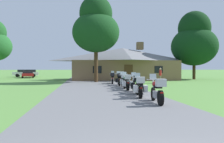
{
  "coord_description": "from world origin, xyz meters",
  "views": [
    {
      "loc": [
        -1.26,
        -2.31,
        1.62
      ],
      "look_at": [
        1.9,
        20.93,
        1.29
      ],
      "focal_mm": 35.28,
      "sensor_mm": 36.0,
      "label": 1
    }
  ],
  "objects_px": {
    "motorcycle_black_farthest_in_row": "(113,78)",
    "parked_white_suv_far_left": "(26,73)",
    "motorcycle_silver_sixth_in_row": "(119,79)",
    "motorcycle_red_nearest_to_camera": "(157,91)",
    "motorcycle_white_fifth_in_row": "(124,81)",
    "parked_red_sedan_far_left": "(28,74)",
    "motorcycle_white_third_in_row": "(136,84)",
    "bystander_red_shirt_near_lodge": "(160,75)",
    "tree_by_lodge_front": "(96,27)",
    "motorcycle_green_fourth_in_row": "(127,82)",
    "tree_right_of_lodge": "(194,41)",
    "motorcycle_green_second_in_row": "(139,87)"
  },
  "relations": [
    {
      "from": "motorcycle_green_fourth_in_row",
      "to": "bystander_red_shirt_near_lodge",
      "type": "xyz_separation_m",
      "value": [
        5.18,
        7.2,
        0.32
      ]
    },
    {
      "from": "tree_right_of_lodge",
      "to": "tree_by_lodge_front",
      "type": "distance_m",
      "value": 15.99
    },
    {
      "from": "motorcycle_silver_sixth_in_row",
      "to": "tree_by_lodge_front",
      "type": "bearing_deg",
      "value": 112.34
    },
    {
      "from": "motorcycle_red_nearest_to_camera",
      "to": "tree_right_of_lodge",
      "type": "height_order",
      "value": "tree_right_of_lodge"
    },
    {
      "from": "tree_right_of_lodge",
      "to": "parked_red_sedan_far_left",
      "type": "bearing_deg",
      "value": 161.5
    },
    {
      "from": "motorcycle_white_fifth_in_row",
      "to": "motorcycle_black_farthest_in_row",
      "type": "bearing_deg",
      "value": 95.47
    },
    {
      "from": "motorcycle_red_nearest_to_camera",
      "to": "parked_white_suv_far_left",
      "type": "bearing_deg",
      "value": 118.31
    },
    {
      "from": "motorcycle_white_third_in_row",
      "to": "parked_red_sedan_far_left",
      "type": "relative_size",
      "value": 0.46
    },
    {
      "from": "motorcycle_green_fourth_in_row",
      "to": "motorcycle_white_fifth_in_row",
      "type": "bearing_deg",
      "value": 86.45
    },
    {
      "from": "motorcycle_silver_sixth_in_row",
      "to": "parked_white_suv_far_left",
      "type": "bearing_deg",
      "value": 125.45
    },
    {
      "from": "motorcycle_green_fourth_in_row",
      "to": "bystander_red_shirt_near_lodge",
      "type": "height_order",
      "value": "bystander_red_shirt_near_lodge"
    },
    {
      "from": "motorcycle_green_second_in_row",
      "to": "motorcycle_white_fifth_in_row",
      "type": "bearing_deg",
      "value": 95.28
    },
    {
      "from": "motorcycle_black_farthest_in_row",
      "to": "bystander_red_shirt_near_lodge",
      "type": "bearing_deg",
      "value": 13.43
    },
    {
      "from": "motorcycle_green_second_in_row",
      "to": "motorcycle_white_third_in_row",
      "type": "distance_m",
      "value": 1.99
    },
    {
      "from": "motorcycle_green_fourth_in_row",
      "to": "motorcycle_silver_sixth_in_row",
      "type": "bearing_deg",
      "value": 89.74
    },
    {
      "from": "motorcycle_black_farthest_in_row",
      "to": "parked_red_sedan_far_left",
      "type": "bearing_deg",
      "value": 134.24
    },
    {
      "from": "motorcycle_red_nearest_to_camera",
      "to": "tree_right_of_lodge",
      "type": "xyz_separation_m",
      "value": [
        13.29,
        21.53,
        5.11
      ]
    },
    {
      "from": "motorcycle_white_third_in_row",
      "to": "parked_red_sedan_far_left",
      "type": "height_order",
      "value": "motorcycle_white_third_in_row"
    },
    {
      "from": "bystander_red_shirt_near_lodge",
      "to": "parked_red_sedan_far_left",
      "type": "xyz_separation_m",
      "value": [
        -17.71,
        16.83,
        -0.29
      ]
    },
    {
      "from": "motorcycle_white_fifth_in_row",
      "to": "parked_white_suv_far_left",
      "type": "xyz_separation_m",
      "value": [
        -14.0,
        26.12,
        0.17
      ]
    },
    {
      "from": "motorcycle_silver_sixth_in_row",
      "to": "motorcycle_white_fifth_in_row",
      "type": "bearing_deg",
      "value": -83.79
    },
    {
      "from": "parked_white_suv_far_left",
      "to": "motorcycle_green_fourth_in_row",
      "type": "bearing_deg",
      "value": -164.23
    },
    {
      "from": "motorcycle_white_fifth_in_row",
      "to": "parked_red_sedan_far_left",
      "type": "relative_size",
      "value": 0.46
    },
    {
      "from": "motorcycle_green_fourth_in_row",
      "to": "parked_red_sedan_far_left",
      "type": "xyz_separation_m",
      "value": [
        -12.52,
        24.04,
        0.03
      ]
    },
    {
      "from": "motorcycle_green_fourth_in_row",
      "to": "parked_red_sedan_far_left",
      "type": "height_order",
      "value": "motorcycle_green_fourth_in_row"
    },
    {
      "from": "motorcycle_green_second_in_row",
      "to": "motorcycle_black_farthest_in_row",
      "type": "xyz_separation_m",
      "value": [
        0.02,
        10.78,
        0.01
      ]
    },
    {
      "from": "tree_by_lodge_front",
      "to": "motorcycle_black_farthest_in_row",
      "type": "bearing_deg",
      "value": -64.66
    },
    {
      "from": "bystander_red_shirt_near_lodge",
      "to": "tree_by_lodge_front",
      "type": "distance_m",
      "value": 9.15
    },
    {
      "from": "motorcycle_red_nearest_to_camera",
      "to": "motorcycle_black_farthest_in_row",
      "type": "relative_size",
      "value": 1.0
    },
    {
      "from": "motorcycle_green_fourth_in_row",
      "to": "parked_white_suv_far_left",
      "type": "xyz_separation_m",
      "value": [
        -13.8,
        28.18,
        0.17
      ]
    },
    {
      "from": "motorcycle_green_fourth_in_row",
      "to": "tree_by_lodge_front",
      "type": "bearing_deg",
      "value": 101.1
    },
    {
      "from": "motorcycle_red_nearest_to_camera",
      "to": "motorcycle_green_fourth_in_row",
      "type": "xyz_separation_m",
      "value": [
        -0.14,
        6.18,
        -0.01
      ]
    },
    {
      "from": "motorcycle_white_fifth_in_row",
      "to": "parked_red_sedan_far_left",
      "type": "distance_m",
      "value": 25.39
    },
    {
      "from": "motorcycle_black_farthest_in_row",
      "to": "tree_by_lodge_front",
      "type": "height_order",
      "value": "tree_by_lodge_front"
    },
    {
      "from": "parked_red_sedan_far_left",
      "to": "motorcycle_white_fifth_in_row",
      "type": "bearing_deg",
      "value": -73.15
    },
    {
      "from": "motorcycle_red_nearest_to_camera",
      "to": "motorcycle_silver_sixth_in_row",
      "type": "height_order",
      "value": "same"
    },
    {
      "from": "tree_by_lodge_front",
      "to": "parked_red_sedan_far_left",
      "type": "height_order",
      "value": "tree_by_lodge_front"
    },
    {
      "from": "motorcycle_black_farthest_in_row",
      "to": "motorcycle_silver_sixth_in_row",
      "type": "bearing_deg",
      "value": -75.72
    },
    {
      "from": "bystander_red_shirt_near_lodge",
      "to": "tree_by_lodge_front",
      "type": "height_order",
      "value": "tree_by_lodge_front"
    },
    {
      "from": "bystander_red_shirt_near_lodge",
      "to": "tree_right_of_lodge",
      "type": "relative_size",
      "value": 0.16
    },
    {
      "from": "motorcycle_black_farthest_in_row",
      "to": "parked_red_sedan_far_left",
      "type": "relative_size",
      "value": 0.46
    },
    {
      "from": "motorcycle_white_third_in_row",
      "to": "parked_white_suv_far_left",
      "type": "xyz_separation_m",
      "value": [
        -13.97,
        30.24,
        0.17
      ]
    },
    {
      "from": "parked_white_suv_far_left",
      "to": "motorcycle_green_second_in_row",
      "type": "bearing_deg",
      "value": -167.3
    },
    {
      "from": "motorcycle_red_nearest_to_camera",
      "to": "motorcycle_silver_sixth_in_row",
      "type": "distance_m",
      "value": 10.39
    },
    {
      "from": "motorcycle_black_farthest_in_row",
      "to": "parked_white_suv_far_left",
      "type": "distance_m",
      "value": 25.43
    },
    {
      "from": "motorcycle_white_third_in_row",
      "to": "bystander_red_shirt_near_lodge",
      "type": "height_order",
      "value": "bystander_red_shirt_near_lodge"
    },
    {
      "from": "motorcycle_silver_sixth_in_row",
      "to": "motorcycle_red_nearest_to_camera",
      "type": "bearing_deg",
      "value": -84.89
    },
    {
      "from": "motorcycle_red_nearest_to_camera",
      "to": "tree_by_lodge_front",
      "type": "height_order",
      "value": "tree_by_lodge_front"
    },
    {
      "from": "motorcycle_white_third_in_row",
      "to": "motorcycle_white_fifth_in_row",
      "type": "distance_m",
      "value": 4.13
    },
    {
      "from": "motorcycle_red_nearest_to_camera",
      "to": "motorcycle_silver_sixth_in_row",
      "type": "bearing_deg",
      "value": 96.1
    }
  ]
}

